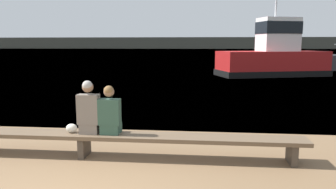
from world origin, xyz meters
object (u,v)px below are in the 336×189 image
Objects in this scene: person_left at (89,110)px; shopping_bag at (72,128)px; tugboat_red at (273,58)px; bench_main at (84,137)px; person_right at (110,113)px.

shopping_bag is at bearing 176.70° from person_left.
shopping_bag is 19.51m from tugboat_red.
tugboat_red is at bearing 66.75° from shopping_bag.
person_left is at bearing -3.30° from shopping_bag.
tugboat_red reaches higher than person_left.
bench_main is 0.31m from shopping_bag.
bench_main is 19.43m from tugboat_red.
bench_main is 8.16× the size of person_left.
person_left is at bearing -179.68° from person_right.
person_left reaches higher than shopping_bag.
person_left is 1.10× the size of person_right.
shopping_bag reaches higher than bench_main.
tugboat_red is (7.43, 17.93, 0.88)m from bench_main.
bench_main is at bearing -4.65° from shopping_bag.
person_left is 4.78× the size of shopping_bag.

